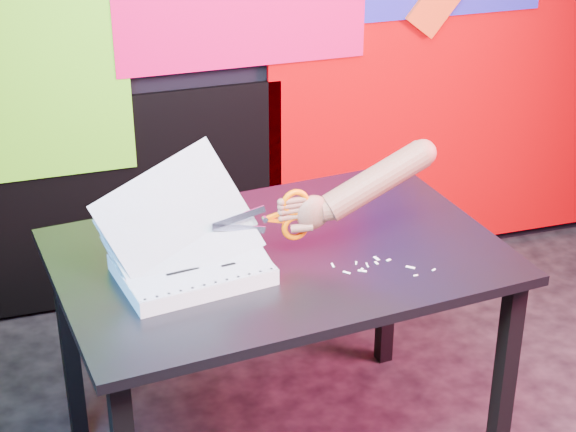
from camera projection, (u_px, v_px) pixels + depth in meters
name	position (u px, v px, depth m)	size (l,w,h in m)	color
room	(507.00, 75.00, 2.24)	(3.01, 3.01, 2.71)	black
backdrop	(321.00, 56.00, 3.68)	(2.88, 0.05, 2.08)	#BC0005
work_table	(279.00, 278.00, 2.76)	(1.32, 0.95, 0.75)	black
printout_stack	(191.00, 266.00, 2.58)	(0.47, 0.34, 0.36)	silver
scissors	(289.00, 216.00, 2.63)	(0.28, 0.02, 0.15)	#A4A9C8
hand_forearm	(366.00, 186.00, 2.66)	(0.45, 0.08, 0.23)	brown
paper_clippings	(376.00, 266.00, 2.64)	(0.27, 0.14, 0.00)	white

